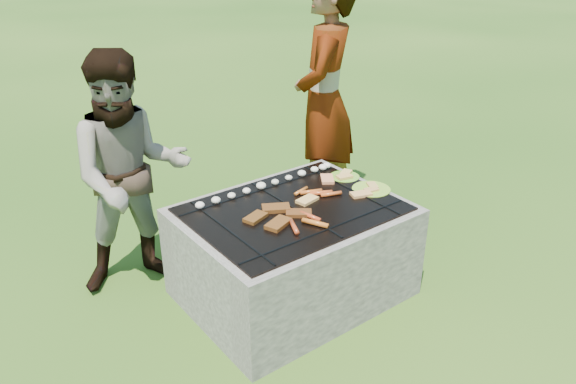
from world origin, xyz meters
The scene contains 10 objects.
lawn centered at (0.00, 0.00, 0.00)m, with size 60.00×60.00×0.00m, color #204711.
fire_pit centered at (0.00, 0.00, 0.28)m, with size 1.30×1.00×0.62m.
mushrooms centered at (0.10, 0.34, 0.63)m, with size 1.06×0.07×0.04m.
pork_slabs centered at (-0.14, -0.03, 0.62)m, with size 0.40×0.31×0.02m.
sausages centered at (0.09, -0.07, 0.63)m, with size 0.55×0.48×0.03m.
bread_on_grate centered at (0.33, 0.04, 0.62)m, with size 0.47×0.44×0.02m.
plate_far centered at (0.56, 0.16, 0.61)m, with size 0.25×0.25×0.03m.
plate_near centered at (0.56, -0.09, 0.61)m, with size 0.31×0.31×0.03m.
cook centered at (0.86, 0.73, 0.94)m, with size 0.69×0.45×1.88m, color gray.
bystander centered at (-0.70, 0.71, 0.76)m, with size 0.74×0.58×1.53m, color #A39888.
Camera 1 is at (-1.82, -2.35, 2.16)m, focal length 35.00 mm.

